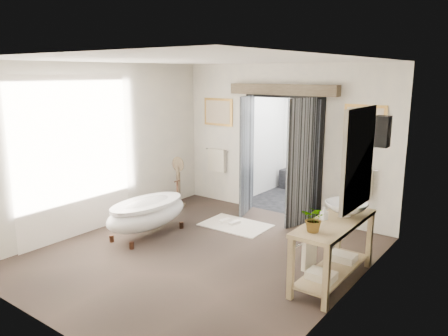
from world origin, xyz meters
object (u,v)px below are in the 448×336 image
(vanity, at_px, (332,246))
(rug, at_px, (235,225))
(clawfoot_tub, at_px, (147,213))
(basin, at_px, (347,209))

(vanity, distance_m, rug, 2.53)
(clawfoot_tub, bearing_deg, vanity, 4.48)
(basin, bearing_deg, clawfoot_tub, -168.38)
(clawfoot_tub, distance_m, basin, 3.36)
(rug, height_order, basin, basin)
(vanity, bearing_deg, clawfoot_tub, -175.52)
(rug, xyz_separation_m, basin, (2.33, -0.74, 0.94))
(clawfoot_tub, height_order, basin, basin)
(vanity, height_order, basin, basin)
(clawfoot_tub, height_order, vanity, vanity)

